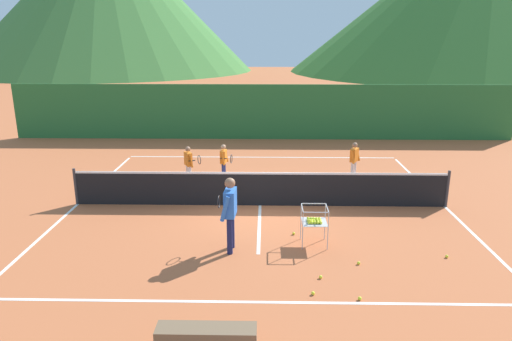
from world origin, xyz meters
The scene contains 20 objects.
ground_plane centered at (0.00, 0.00, 0.00)m, with size 120.00×120.00×0.00m, color #BC6038.
line_baseline_near centered at (0.00, -5.00, 0.00)m, with size 10.36×0.08×0.01m, color white.
line_baseline_far centered at (0.00, 5.44, 0.00)m, with size 10.36×0.08×0.01m, color white.
line_sideline_west centered at (-5.18, 0.00, 0.00)m, with size 0.08×10.44×0.01m, color white.
line_sideline_east centered at (5.18, 0.00, 0.00)m, with size 0.08×10.44×0.01m, color white.
line_service_center centered at (0.00, 0.00, 0.00)m, with size 0.08×6.17×0.01m, color white.
tennis_net centered at (0.00, 0.00, 0.50)m, with size 10.47×0.08×1.05m.
instructor centered at (-0.62, -2.89, 1.02)m, with size 0.43×0.79×1.69m.
student_0 centered at (-2.31, 2.02, 0.74)m, with size 0.60×0.50×1.22m.
student_1 centered at (-1.21, 2.36, 0.73)m, with size 0.41×0.62×1.21m.
student_2 centered at (3.07, 2.55, 0.75)m, with size 0.41×0.49×1.26m.
ball_cart centered at (1.26, -2.54, 0.58)m, with size 0.58×0.58×0.90m.
tennis_ball_0 centered at (4.07, -3.16, 0.03)m, with size 0.07×0.07×0.07m, color yellow.
tennis_ball_1 centered at (2.11, -3.51, 0.03)m, with size 0.07×0.07×0.07m, color yellow.
tennis_ball_2 centered at (1.25, -4.12, 0.03)m, with size 0.07×0.07×0.07m, color yellow.
tennis_ball_3 centered at (1.04, -4.73, 0.03)m, with size 0.07×0.07×0.07m, color yellow.
tennis_ball_4 centered at (1.87, -4.89, 0.03)m, with size 0.07×0.07×0.07m, color yellow.
tennis_ball_5 centered at (0.84, -2.01, 0.03)m, with size 0.07×0.07×0.07m, color yellow.
windscreen_fence centered at (0.00, 8.83, 1.25)m, with size 22.80×0.08×2.50m, color #286B33.
courtside_bench centered at (-0.72, -6.45, 0.23)m, with size 1.50×0.36×0.46m, color brown.
Camera 1 is at (0.15, -12.47, 4.62)m, focal length 33.00 mm.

